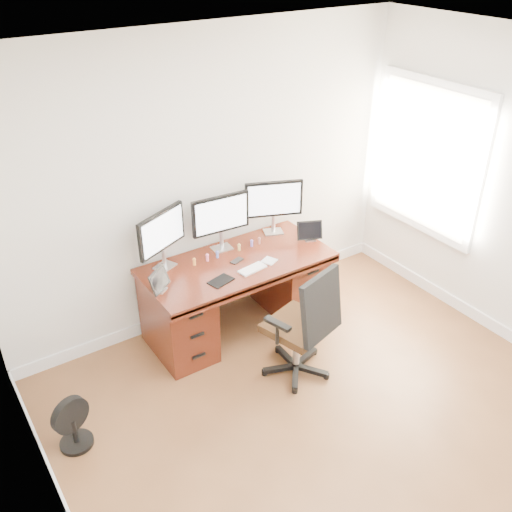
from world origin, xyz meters
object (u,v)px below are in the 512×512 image
monitor_center (221,216)px  keyboard (252,269)px  desk (236,292)px  floor_fan (73,424)px  office_chair (302,341)px

monitor_center → keyboard: size_ratio=2.18×
desk → floor_fan: desk is taller
floor_fan → monitor_center: size_ratio=0.77×
desk → keyboard: (0.03, -0.23, 0.36)m
monitor_center → keyboard: bearing=-82.0°
monitor_center → desk: bearing=-85.9°
monitor_center → keyboard: 0.57m
desk → keyboard: bearing=-82.1°
monitor_center → keyboard: monitor_center is taller
keyboard → floor_fan: bearing=-177.6°
office_chair → monitor_center: size_ratio=1.90×
desk → floor_fan: bearing=-162.6°
desk → monitor_center: (-0.00, 0.24, 0.68)m
keyboard → monitor_center: bearing=86.0°
monitor_center → office_chair: bearing=-80.0°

